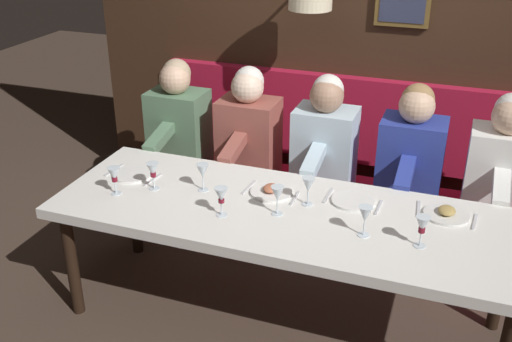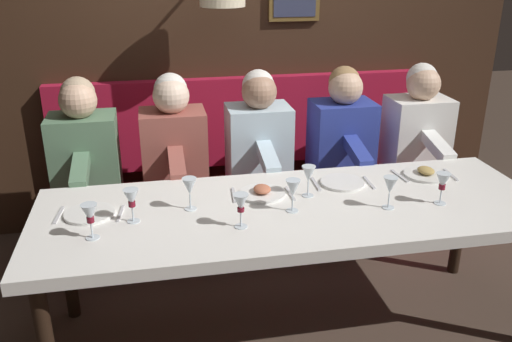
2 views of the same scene
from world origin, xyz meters
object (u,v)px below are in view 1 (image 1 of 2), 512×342
object	(u,v)px
wine_glass_6	(153,171)
diner_middle	(325,138)
diner_far	(248,128)
wine_glass_5	(422,226)
wine_glass_0	(365,215)
diner_near	(412,150)
wine_glass_4	(114,175)
wine_glass_3	(221,196)
wine_glass_7	(203,172)
diner_nearest	(502,162)
diner_farthest	(178,118)
wine_glass_2	(278,195)
wine_glass_1	(308,185)
dining_table	(284,220)

from	to	relation	value
wine_glass_6	diner_middle	bearing A→B (deg)	-40.76
diner_far	wine_glass_5	xyz separation A→B (m)	(-1.00, -1.27, 0.04)
diner_middle	wine_glass_0	distance (m)	1.09
diner_near	wine_glass_0	distance (m)	1.00
diner_far	wine_glass_4	bearing A→B (deg)	158.13
wine_glass_3	wine_glass_7	xyz separation A→B (m)	(0.23, 0.21, 0.00)
diner_far	diner_near	bearing A→B (deg)	-90.00
diner_near	wine_glass_7	distance (m)	1.35
diner_middle	wine_glass_3	bearing A→B (deg)	164.40
wine_glass_5	wine_glass_7	xyz separation A→B (m)	(0.18, 1.23, 0.00)
wine_glass_3	wine_glass_7	bearing A→B (deg)	42.54
diner_nearest	diner_farthest	size ratio (longest dim) A/B	1.00
diner_near	wine_glass_2	world-z (taller)	diner_near
diner_nearest	wine_glass_5	xyz separation A→B (m)	(-1.00, 0.37, 0.04)
diner_near	wine_glass_5	world-z (taller)	diner_near
wine_glass_1	wine_glass_2	size ratio (longest dim) A/B	1.00
dining_table	wine_glass_4	xyz separation A→B (m)	(-0.15, 0.95, 0.18)
wine_glass_6	wine_glass_0	bearing A→B (deg)	-94.28
diner_nearest	diner_farthest	distance (m)	2.17
diner_near	wine_glass_6	world-z (taller)	diner_near
diner_far	wine_glass_5	bearing A→B (deg)	-128.31
wine_glass_4	wine_glass_6	bearing A→B (deg)	-53.87
wine_glass_3	wine_glass_5	xyz separation A→B (m)	(0.05, -1.02, -0.00)
wine_glass_5	wine_glass_7	world-z (taller)	same
diner_far	wine_glass_7	distance (m)	0.82
wine_glass_0	wine_glass_2	size ratio (longest dim) A/B	1.00
diner_far	wine_glass_4	world-z (taller)	diner_far
wine_glass_6	diner_near	bearing A→B (deg)	-56.02
wine_glass_1	wine_glass_4	size ratio (longest dim) A/B	1.00
diner_farthest	wine_glass_3	size ratio (longest dim) A/B	4.82
diner_middle	diner_farthest	size ratio (longest dim) A/B	1.00
diner_nearest	wine_glass_6	xyz separation A→B (m)	(-0.90, 1.88, 0.04)
wine_glass_2	wine_glass_6	world-z (taller)	same
diner_far	wine_glass_7	size ratio (longest dim) A/B	4.82
diner_far	wine_glass_3	xyz separation A→B (m)	(-1.05, -0.25, 0.04)
diner_middle	diner_farthest	distance (m)	1.08
diner_near	wine_glass_6	size ratio (longest dim) A/B	4.82
dining_table	wine_glass_4	world-z (taller)	wine_glass_4
diner_farthest	wine_glass_2	distance (m)	1.41
wine_glass_6	wine_glass_3	bearing A→B (deg)	-107.08
diner_near	wine_glass_4	size ratio (longest dim) A/B	4.82
diner_middle	wine_glass_6	xyz separation A→B (m)	(-0.90, 0.78, 0.04)
diner_far	wine_glass_6	distance (m)	0.94
diner_farthest	wine_glass_1	world-z (taller)	diner_farthest
diner_middle	diner_nearest	bearing A→B (deg)	-90.00
diner_middle	wine_glass_0	bearing A→B (deg)	-155.65
dining_table	wine_glass_2	world-z (taller)	wine_glass_2
diner_nearest	diner_farthest	xyz separation A→B (m)	(0.00, 2.17, 0.00)
wine_glass_3	wine_glass_6	size ratio (longest dim) A/B	1.00
wine_glass_2	diner_middle	bearing A→B (deg)	-1.31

